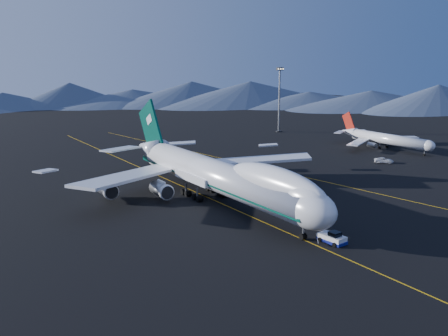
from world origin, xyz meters
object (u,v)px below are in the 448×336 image
boeing_747 (218,175)px  service_van (384,160)px  second_jet (385,139)px  floodlight_mast (279,100)px  pushback_tug (332,239)px

boeing_747 → service_van: size_ratio=13.39×
boeing_747 → second_jet: size_ratio=1.89×
floodlight_mast → boeing_747: bearing=-135.9°
second_jet → floodlight_mast: (-5.00, 49.64, 9.86)m
boeing_747 → second_jet: 84.10m
second_jet → service_van: second_jet is taller
pushback_tug → service_van: pushback_tug is taller
boeing_747 → pushback_tug: bearing=-84.3°
boeing_747 → floodlight_mast: (75.69, 73.23, 7.35)m
second_jet → floodlight_mast: floodlight_mast is taller
pushback_tug → floodlight_mast: bearing=50.2°
boeing_747 → service_van: 62.23m
pushback_tug → service_van: size_ratio=0.90×
service_van → floodlight_mast: floodlight_mast is taller
boeing_747 → second_jet: bearing=16.3°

